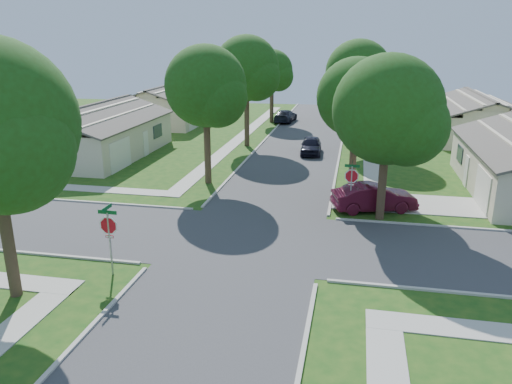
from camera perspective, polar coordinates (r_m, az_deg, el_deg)
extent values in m
plane|color=#174713|center=(24.18, -0.87, -5.45)|extent=(100.00, 100.00, 0.00)
cube|color=#333335|center=(24.17, -0.87, -5.44)|extent=(7.00, 100.00, 0.02)
cube|color=#9E9B91|center=(48.69, 12.84, 5.89)|extent=(1.20, 40.00, 0.04)
cube|color=#9E9B91|center=(49.87, -1.38, 6.58)|extent=(1.20, 40.00, 0.04)
cube|color=#9E9B91|center=(30.50, 16.74, -1.23)|extent=(8.80, 3.60, 0.05)
cube|color=gray|center=(21.11, -16.32, -5.74)|extent=(0.06, 0.06, 2.70)
cylinder|color=white|center=(20.81, -16.51, -3.71)|extent=(1.05, 0.02, 1.05)
cylinder|color=#B90C1A|center=(20.81, -16.51, -3.71)|extent=(0.90, 0.03, 0.90)
cube|color=#B90C1A|center=(20.98, -16.40, -4.91)|extent=(0.34, 0.03, 0.12)
cube|color=white|center=(20.98, -16.40, -4.91)|extent=(0.30, 0.03, 0.08)
cube|color=#0C5426|center=(20.62, -16.64, -2.23)|extent=(0.80, 0.02, 0.16)
cube|color=#0C5426|center=(20.56, -16.69, -1.76)|extent=(0.02, 0.80, 0.16)
cube|color=gray|center=(27.66, 10.78, 0.19)|extent=(0.06, 0.06, 2.70)
cylinder|color=white|center=(27.43, 10.88, 1.79)|extent=(1.05, 0.02, 1.05)
cylinder|color=#B90C1A|center=(27.43, 10.88, 1.79)|extent=(0.90, 0.03, 0.90)
cube|color=#B90C1A|center=(27.56, 10.82, 0.85)|extent=(0.34, 0.03, 0.12)
cube|color=white|center=(27.56, 10.82, 0.85)|extent=(0.30, 0.03, 0.08)
cube|color=#0C5426|center=(27.29, 10.94, 2.94)|extent=(0.80, 0.02, 0.16)
cube|color=#0C5426|center=(27.24, 10.97, 3.31)|extent=(0.02, 0.80, 0.16)
cylinder|color=#38281C|center=(31.64, 11.00, 3.54)|extent=(0.44, 0.44, 3.95)
sphere|color=#1E3F0F|center=(30.96, 11.42, 10.57)|extent=(4.80, 4.80, 4.80)
sphere|color=#1E3F0F|center=(30.57, 12.94, 9.25)|extent=(3.46, 3.46, 3.46)
sphere|color=#1E3F0F|center=(31.62, 10.06, 9.90)|extent=(3.26, 3.26, 3.26)
cylinder|color=#38281C|center=(43.37, 11.27, 7.47)|extent=(0.44, 0.44, 4.30)
sphere|color=#1E3F0F|center=(42.86, 11.62, 13.23)|extent=(5.40, 5.40, 5.40)
sphere|color=#1E3F0F|center=(42.38, 12.86, 12.19)|extent=(3.89, 3.89, 3.89)
sphere|color=#1E3F0F|center=(43.58, 10.49, 12.64)|extent=(3.67, 3.67, 3.67)
cylinder|color=#38281C|center=(56.23, 11.42, 9.63)|extent=(0.44, 0.44, 4.20)
sphere|color=#1E3F0F|center=(55.85, 11.68, 13.83)|extent=(5.00, 5.00, 5.00)
sphere|color=#1E3F0F|center=(55.39, 12.56, 13.10)|extent=(3.60, 3.60, 3.60)
sphere|color=#1E3F0F|center=(56.51, 10.87, 13.40)|extent=(3.40, 3.40, 3.40)
cylinder|color=#38281C|center=(32.99, -5.56, 4.61)|extent=(0.44, 0.44, 4.25)
sphere|color=#1E3F0F|center=(32.32, -5.79, 11.97)|extent=(5.20, 5.20, 5.20)
sphere|color=#1E3F0F|center=(31.64, -4.43, 10.70)|extent=(3.74, 3.74, 3.74)
sphere|color=#1E3F0F|center=(33.23, -6.74, 11.18)|extent=(3.54, 3.54, 3.54)
cylinder|color=#38281C|center=(44.38, -1.06, 8.12)|extent=(0.44, 0.44, 4.44)
sphere|color=#1E3F0F|center=(43.87, -1.09, 13.98)|extent=(5.60, 5.60, 5.60)
sphere|color=#1E3F0F|center=(43.17, 0.05, 12.99)|extent=(4.03, 4.03, 4.03)
sphere|color=#1E3F0F|center=(44.78, -1.97, 13.32)|extent=(3.81, 3.81, 3.81)
cylinder|color=#38281C|center=(57.04, 1.80, 9.92)|extent=(0.44, 0.44, 3.90)
sphere|color=#1E3F0F|center=(56.68, 1.84, 13.71)|extent=(4.60, 4.60, 4.60)
sphere|color=#1E3F0F|center=(56.13, 2.58, 13.08)|extent=(3.31, 3.31, 3.31)
sphere|color=#1E3F0F|center=(57.39, 1.23, 13.30)|extent=(3.13, 3.13, 3.13)
cylinder|color=#38281C|center=(20.56, -26.41, -5.52)|extent=(0.44, 0.44, 4.04)
sphere|color=#1E3F0F|center=(18.42, -26.49, 4.32)|extent=(4.32, 4.32, 4.32)
cylinder|color=#38281C|center=(27.10, 14.19, 0.54)|extent=(0.44, 0.44, 3.54)
sphere|color=#1E3F0F|center=(26.24, 14.86, 9.11)|extent=(5.60, 5.60, 5.60)
sphere|color=#1E3F0F|center=(25.87, 16.97, 7.25)|extent=(4.03, 4.03, 4.03)
sphere|color=#1E3F0F|center=(26.98, 12.89, 8.26)|extent=(3.81, 3.81, 3.81)
cube|color=#45403B|center=(34.55, 26.87, 5.64)|extent=(4.42, 13.60, 1.56)
cube|color=silver|center=(30.88, 24.44, 0.24)|extent=(0.06, 3.20, 2.20)
cube|color=silver|center=(35.19, 22.89, 2.23)|extent=(0.06, 0.90, 2.00)
cube|color=#1E2633|center=(37.55, 22.26, 4.06)|extent=(0.06, 1.80, 1.10)
cube|color=#C2B299|center=(52.60, 23.81, 7.21)|extent=(8.00, 13.00, 2.80)
cube|color=#45403B|center=(52.79, 26.22, 9.20)|extent=(4.42, 13.60, 1.56)
cube|color=#45403B|center=(51.93, 21.91, 9.62)|extent=(4.42, 13.60, 1.56)
cube|color=silver|center=(48.13, 19.98, 6.46)|extent=(0.06, 3.20, 2.20)
cube|color=silver|center=(52.59, 19.30, 7.27)|extent=(0.06, 0.90, 2.00)
cube|color=#1E2633|center=(55.05, 19.03, 8.29)|extent=(0.06, 1.80, 1.10)
cube|color=#C2B299|center=(42.97, -17.81, 5.87)|extent=(8.00, 13.00, 2.80)
cube|color=#45403B|center=(41.70, -15.64, 8.59)|extent=(4.42, 13.60, 1.56)
cube|color=#45403B|center=(43.65, -20.39, 8.52)|extent=(4.42, 13.60, 1.56)
cube|color=silver|center=(37.80, -15.22, 4.13)|extent=(0.06, 3.20, 2.20)
cube|color=silver|center=(41.83, -12.48, 5.44)|extent=(0.06, 0.90, 2.00)
cube|color=#1E2633|center=(44.07, -11.18, 6.84)|extent=(0.06, 1.80, 1.10)
cube|color=#C2B299|center=(58.18, -9.73, 9.28)|extent=(8.00, 13.00, 2.80)
cube|color=#45403B|center=(57.25, -7.93, 11.30)|extent=(4.42, 13.60, 1.56)
cube|color=#45403B|center=(58.68, -11.70, 11.26)|extent=(4.42, 13.60, 1.56)
cube|color=silver|center=(53.24, -7.12, 8.33)|extent=(0.06, 3.20, 2.20)
cube|color=silver|center=(57.54, -5.68, 8.95)|extent=(0.06, 0.90, 2.00)
cube|color=#1E2633|center=(59.93, -4.97, 9.84)|extent=(0.06, 1.80, 1.10)
imported|color=#4F1022|center=(28.62, 13.35, -0.61)|extent=(4.92, 2.93, 1.53)
imported|color=black|center=(41.83, 6.31, 5.32)|extent=(1.88, 4.20, 1.40)
imported|color=black|center=(57.42, 3.39, 8.67)|extent=(2.36, 4.90, 1.38)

